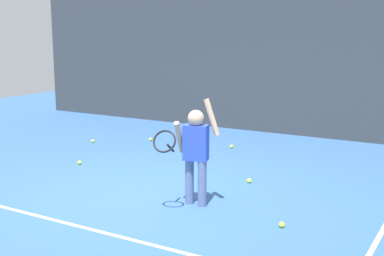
{
  "coord_description": "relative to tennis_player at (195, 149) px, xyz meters",
  "views": [
    {
      "loc": [
        3.81,
        -5.22,
        2.13
      ],
      "look_at": [
        0.39,
        0.62,
        0.85
      ],
      "focal_mm": 47.25,
      "sensor_mm": 36.0,
      "label": 1
    }
  ],
  "objects": [
    {
      "name": "tennis_ball_5",
      "position": [
        -1.38,
        2.38,
        -0.69
      ],
      "size": [
        0.07,
        0.07,
        0.07
      ],
      "primitive_type": "sphere",
      "color": "#CCE033",
      "rests_on": "ground"
    },
    {
      "name": "tennis_ball_3",
      "position": [
        1.21,
        -0.16,
        -0.69
      ],
      "size": [
        0.07,
        0.07,
        0.07
      ],
      "primitive_type": "sphere",
      "color": "#CCE033",
      "rests_on": "ground"
    },
    {
      "name": "tennis_ball_8",
      "position": [
        -0.99,
        3.08,
        -0.69
      ],
      "size": [
        0.07,
        0.07,
        0.07
      ],
      "primitive_type": "sphere",
      "color": "#CCE033",
      "rests_on": "ground"
    },
    {
      "name": "tennis_ball_7",
      "position": [
        -2.66,
        2.84,
        -0.69
      ],
      "size": [
        0.07,
        0.07,
        0.07
      ],
      "primitive_type": "sphere",
      "color": "#CCE033",
      "rests_on": "ground"
    },
    {
      "name": "fence_post_2",
      "position": [
        -0.78,
        4.96,
        0.9
      ],
      "size": [
        0.09,
        0.09,
        3.26
      ],
      "primitive_type": "cylinder",
      "color": "slate",
      "rests_on": "ground"
    },
    {
      "name": "tennis_ball_4",
      "position": [
        -1.86,
        4.11,
        -0.69
      ],
      "size": [
        0.07,
        0.07,
        0.07
      ],
      "primitive_type": "sphere",
      "color": "#CCE033",
      "rests_on": "ground"
    },
    {
      "name": "tennis_player",
      "position": [
        0.0,
        0.0,
        0.0
      ],
      "size": [
        0.61,
        0.7,
        1.35
      ],
      "rotation": [
        0.0,
        0.0,
        0.25
      ],
      "color": "slate",
      "rests_on": "ground"
    },
    {
      "name": "tennis_ball_1",
      "position": [
        -2.62,
        0.75,
        -0.69
      ],
      "size": [
        0.07,
        0.07,
        0.07
      ],
      "primitive_type": "sphere",
      "color": "#CCE033",
      "rests_on": "ground"
    },
    {
      "name": "tennis_ball_6",
      "position": [
        0.21,
        1.21,
        -0.69
      ],
      "size": [
        0.07,
        0.07,
        0.07
      ],
      "primitive_type": "sphere",
      "color": "#CCE033",
      "rests_on": "ground"
    },
    {
      "name": "fence_post_1",
      "position": [
        -3.95,
        4.96,
        0.9
      ],
      "size": [
        0.09,
        0.09,
        3.26
      ],
      "primitive_type": "cylinder",
      "color": "slate",
      "rests_on": "ground"
    },
    {
      "name": "fence_post_0",
      "position": [
        -7.13,
        4.96,
        0.9
      ],
      "size": [
        0.09,
        0.09,
        3.26
      ],
      "primitive_type": "cylinder",
      "color": "slate",
      "rests_on": "ground"
    },
    {
      "name": "back_fence_windscreen",
      "position": [
        -0.78,
        4.9,
        0.83
      ],
      "size": [
        13.0,
        0.08,
        3.11
      ],
      "primitive_type": "cube",
      "color": "#383D42",
      "rests_on": "ground"
    },
    {
      "name": "tennis_ball_0",
      "position": [
        -3.55,
        2.14,
        -0.69
      ],
      "size": [
        0.07,
        0.07,
        0.07
      ],
      "primitive_type": "sphere",
      "color": "#CCE033",
      "rests_on": "ground"
    },
    {
      "name": "court_line_baseline",
      "position": [
        -0.78,
        -1.27,
        -0.72
      ],
      "size": [
        9.0,
        0.05,
        0.0
      ],
      "primitive_type": "cube",
      "color": "white",
      "rests_on": "ground"
    },
    {
      "name": "ground_plane",
      "position": [
        -0.78,
        -0.03,
        -0.73
      ],
      "size": [
        20.0,
        20.0,
        0.0
      ],
      "primitive_type": "plane",
      "color": "#335B93"
    }
  ]
}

